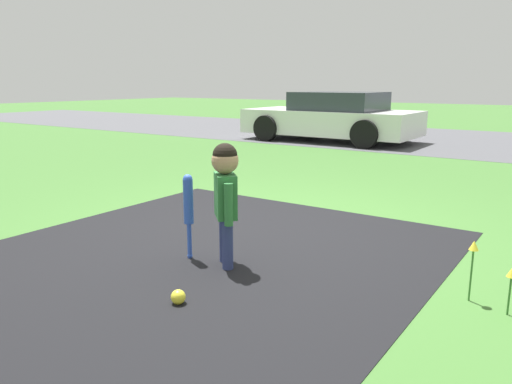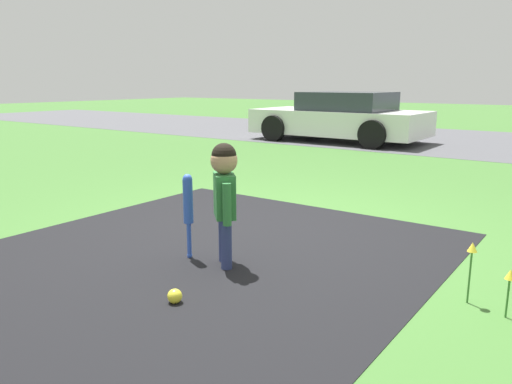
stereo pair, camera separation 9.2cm
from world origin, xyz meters
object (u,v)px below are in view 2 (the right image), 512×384
(baseball_bat, at_px, (188,204))
(parked_car, at_px, (341,118))
(child, at_px, (224,187))
(sports_ball, at_px, (175,296))

(baseball_bat, bearing_deg, parked_car, 108.37)
(child, xyz_separation_m, sports_ball, (0.17, -0.71, -0.56))
(child, bearing_deg, sports_ball, -32.27)
(baseball_bat, xyz_separation_m, sports_ball, (0.50, -0.67, -0.39))
(child, height_order, parked_car, parked_car)
(baseball_bat, distance_m, parked_car, 8.43)
(child, bearing_deg, parked_car, 155.02)
(baseball_bat, relative_size, sports_ball, 7.19)
(baseball_bat, height_order, parked_car, parked_car)
(child, xyz_separation_m, parked_car, (-2.99, 7.95, -0.06))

